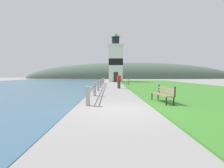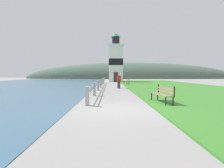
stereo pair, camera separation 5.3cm
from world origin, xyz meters
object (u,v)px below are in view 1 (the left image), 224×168
at_px(park_bench_near, 164,93).
at_px(person_strolling, 119,80).
at_px(park_bench_midway, 127,81).
at_px(lighthouse, 116,61).

relative_size(park_bench_near, person_strolling, 1.19).
relative_size(park_bench_midway, person_strolling, 1.07).
height_order(lighthouse, person_strolling, lighthouse).
height_order(park_bench_near, park_bench_midway, same).
xyz_separation_m(park_bench_near, person_strolling, (-1.79, 9.83, 0.33)).
bearing_deg(person_strolling, park_bench_midway, -29.11).
bearing_deg(lighthouse, person_strolling, -90.83).
xyz_separation_m(park_bench_midway, lighthouse, (-1.38, 9.88, 3.80)).
bearing_deg(park_bench_midway, person_strolling, 70.98).
distance_m(lighthouse, person_strolling, 17.95).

